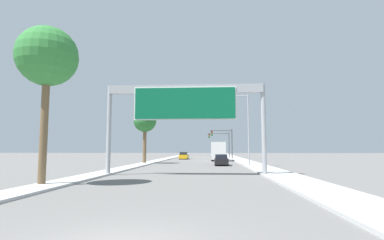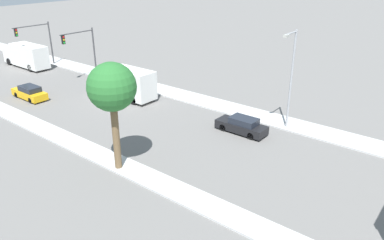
{
  "view_description": "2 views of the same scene",
  "coord_description": "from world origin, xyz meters",
  "views": [
    {
      "loc": [
        2.07,
        -6.7,
        2.19
      ],
      "look_at": [
        0.0,
        27.46,
        5.48
      ],
      "focal_mm": 28.0,
      "sensor_mm": 36.0,
      "label": 1
    },
    {
      "loc": [
        -23.15,
        18.02,
        14.24
      ],
      "look_at": [
        -1.6,
        35.11,
        2.49
      ],
      "focal_mm": 35.0,
      "sensor_mm": 36.0,
      "label": 2
    }
  ],
  "objects": [
    {
      "name": "palm_tree_foreground",
      "position": [
        -7.82,
        10.52,
        7.7
      ],
      "size": [
        3.65,
        3.65,
        9.64
      ],
      "color": "brown",
      "rests_on": "ground"
    },
    {
      "name": "traffic_light_mid_block",
      "position": [
        5.0,
        68.0,
        4.28
      ],
      "size": [
        5.43,
        0.32,
        6.23
      ],
      "color": "#3D3D3F",
      "rests_on": "ground"
    },
    {
      "name": "truck_box_secondary",
      "position": [
        3.5,
        69.41,
        1.7
      ],
      "size": [
        2.38,
        8.78,
        3.35
      ],
      "color": "white",
      "rests_on": "ground"
    },
    {
      "name": "palm_tree_background",
      "position": [
        -7.64,
        37.26,
        6.24
      ],
      "size": [
        3.4,
        3.4,
        8.07
      ],
      "color": "brown",
      "rests_on": "ground"
    },
    {
      "name": "truck_box_primary",
      "position": [
        3.5,
        48.44,
        1.7
      ],
      "size": [
        2.5,
        7.69,
        3.36
      ],
      "color": "white",
      "rests_on": "ground"
    },
    {
      "name": "sign_gantry",
      "position": [
        0.0,
        17.86,
        6.1
      ],
      "size": [
        13.28,
        0.73,
        7.53
      ],
      "color": "#9EA0A5",
      "rests_on": "ground"
    },
    {
      "name": "traffic_light_near_intersection",
      "position": [
        5.25,
        58.0,
        4.33
      ],
      "size": [
        4.8,
        0.32,
        6.39
      ],
      "color": "#3D3D3F",
      "rests_on": "ground"
    },
    {
      "name": "median_strip_left",
      "position": [
        -7.25,
        60.0,
        0.07
      ],
      "size": [
        2.0,
        120.0,
        0.15
      ],
      "color": "#BDBDBD",
      "rests_on": "ground"
    },
    {
      "name": "car_mid_right",
      "position": [
        -3.5,
        56.7,
        0.7
      ],
      "size": [
        1.71,
        4.75,
        1.49
      ],
      "color": "gold",
      "rests_on": "ground"
    },
    {
      "name": "street_lamp_right",
      "position": [
        6.6,
        30.75,
        5.23
      ],
      "size": [
        2.26,
        0.28,
        8.97
      ],
      "color": "#9EA0A5",
      "rests_on": "ground"
    },
    {
      "name": "sidewalk_right",
      "position": [
        7.75,
        60.0,
        0.07
      ],
      "size": [
        3.0,
        120.0,
        0.15
      ],
      "color": "#BDBDBD",
      "rests_on": "ground"
    },
    {
      "name": "car_far_left",
      "position": [
        3.5,
        33.47,
        0.69
      ],
      "size": [
        1.72,
        4.64,
        1.46
      ],
      "color": "black",
      "rests_on": "ground"
    }
  ]
}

